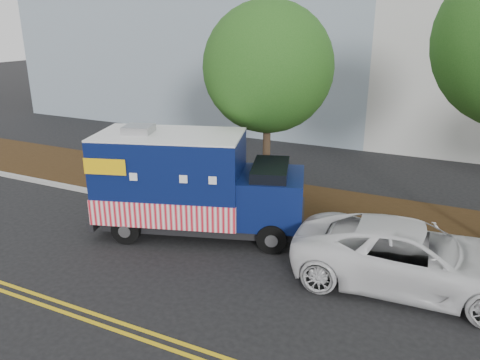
% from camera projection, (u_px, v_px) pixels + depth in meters
% --- Properties ---
extents(ground, '(120.00, 120.00, 0.00)m').
position_uv_depth(ground, '(210.00, 238.00, 13.98)').
color(ground, black).
rests_on(ground, ground).
extents(curb, '(120.00, 0.18, 0.15)m').
position_uv_depth(curb, '(231.00, 219.00, 15.14)').
color(curb, '#9E9E99').
rests_on(curb, ground).
extents(mulch_strip, '(120.00, 4.00, 0.15)m').
position_uv_depth(mulch_strip, '(258.00, 198.00, 16.93)').
color(mulch_strip, black).
rests_on(mulch_strip, ground).
extents(centerline_near, '(120.00, 0.10, 0.01)m').
position_uv_depth(centerline_near, '(110.00, 319.00, 10.19)').
color(centerline_near, gold).
rests_on(centerline_near, ground).
extents(centerline_far, '(120.00, 0.10, 0.01)m').
position_uv_depth(centerline_far, '(102.00, 326.00, 9.97)').
color(centerline_far, gold).
rests_on(centerline_far, ground).
extents(tree_b, '(4.27, 4.27, 6.87)m').
position_uv_depth(tree_b, '(268.00, 68.00, 15.22)').
color(tree_b, '#38281C').
rests_on(tree_b, ground).
extents(sign_post, '(0.06, 0.06, 2.40)m').
position_uv_depth(sign_post, '(130.00, 166.00, 16.88)').
color(sign_post, '#473828').
rests_on(sign_post, ground).
extents(food_truck, '(6.60, 4.03, 3.28)m').
position_uv_depth(food_truck, '(189.00, 186.00, 13.98)').
color(food_truck, black).
rests_on(food_truck, ground).
extents(white_car, '(5.81, 2.96, 1.57)m').
position_uv_depth(white_car, '(411.00, 257.00, 11.26)').
color(white_car, white).
rests_on(white_car, ground).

